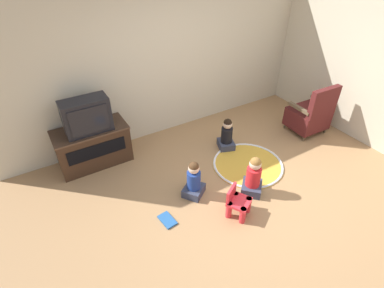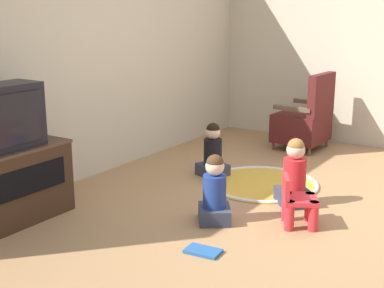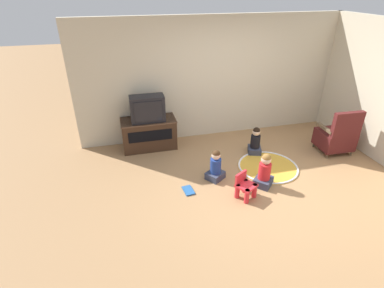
{
  "view_description": "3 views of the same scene",
  "coord_description": "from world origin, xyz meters",
  "px_view_note": "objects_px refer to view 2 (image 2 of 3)",
  "views": [
    {
      "loc": [
        -2.21,
        -2.28,
        3.11
      ],
      "look_at": [
        -0.59,
        0.42,
        0.84
      ],
      "focal_mm": 28.0,
      "sensor_mm": 36.0,
      "label": 1
    },
    {
      "loc": [
        -4.17,
        -1.82,
        1.73
      ],
      "look_at": [
        -0.86,
        0.4,
        0.72
      ],
      "focal_mm": 50.0,
      "sensor_mm": 36.0,
      "label": 2
    },
    {
      "loc": [
        -2.09,
        -3.83,
        3.11
      ],
      "look_at": [
        -0.97,
        0.6,
        0.62
      ],
      "focal_mm": 28.0,
      "sensor_mm": 36.0,
      "label": 3
    }
  ],
  "objects_px": {
    "tv_cabinet": "(1,184)",
    "child_watching_right": "(294,176)",
    "child_watching_center": "(213,153)",
    "yellow_kid_chair": "(298,204)",
    "book": "(203,251)",
    "black_armchair": "(305,121)",
    "television": "(0,118)",
    "child_watching_left": "(215,193)"
  },
  "relations": [
    {
      "from": "tv_cabinet",
      "to": "child_watching_right",
      "type": "height_order",
      "value": "tv_cabinet"
    },
    {
      "from": "yellow_kid_chair",
      "to": "child_watching_right",
      "type": "distance_m",
      "value": 0.5
    },
    {
      "from": "black_armchair",
      "to": "child_watching_left",
      "type": "height_order",
      "value": "black_armchair"
    },
    {
      "from": "child_watching_left",
      "to": "child_watching_right",
      "type": "distance_m",
      "value": 0.84
    },
    {
      "from": "tv_cabinet",
      "to": "book",
      "type": "distance_m",
      "value": 1.77
    },
    {
      "from": "child_watching_right",
      "to": "book",
      "type": "bearing_deg",
      "value": 129.54
    },
    {
      "from": "yellow_kid_chair",
      "to": "child_watching_right",
      "type": "relative_size",
      "value": 0.68
    },
    {
      "from": "tv_cabinet",
      "to": "book",
      "type": "bearing_deg",
      "value": -75.58
    },
    {
      "from": "tv_cabinet",
      "to": "child_watching_center",
      "type": "distance_m",
      "value": 2.19
    },
    {
      "from": "child_watching_center",
      "to": "tv_cabinet",
      "type": "bearing_deg",
      "value": 88.72
    },
    {
      "from": "television",
      "to": "book",
      "type": "height_order",
      "value": "television"
    },
    {
      "from": "television",
      "to": "black_armchair",
      "type": "bearing_deg",
      "value": -16.61
    },
    {
      "from": "book",
      "to": "black_armchair",
      "type": "bearing_deg",
      "value": -86.76
    },
    {
      "from": "black_armchair",
      "to": "child_watching_center",
      "type": "xyz_separation_m",
      "value": [
        -1.59,
        0.37,
        -0.12
      ]
    },
    {
      "from": "tv_cabinet",
      "to": "child_watching_right",
      "type": "relative_size",
      "value": 1.81
    },
    {
      "from": "child_watching_center",
      "to": "child_watching_right",
      "type": "distance_m",
      "value": 1.11
    },
    {
      "from": "child_watching_center",
      "to": "child_watching_right",
      "type": "bearing_deg",
      "value": -177.35
    },
    {
      "from": "child_watching_right",
      "to": "black_armchair",
      "type": "bearing_deg",
      "value": -24.32
    },
    {
      "from": "tv_cabinet",
      "to": "black_armchair",
      "type": "bearing_deg",
      "value": -17.43
    },
    {
      "from": "black_armchair",
      "to": "child_watching_right",
      "type": "distance_m",
      "value": 2.04
    },
    {
      "from": "yellow_kid_chair",
      "to": "child_watching_right",
      "type": "height_order",
      "value": "child_watching_right"
    },
    {
      "from": "child_watching_right",
      "to": "child_watching_left",
      "type": "bearing_deg",
      "value": 108.45
    },
    {
      "from": "tv_cabinet",
      "to": "black_armchair",
      "type": "height_order",
      "value": "black_armchair"
    },
    {
      "from": "television",
      "to": "child_watching_center",
      "type": "bearing_deg",
      "value": -19.3
    },
    {
      "from": "television",
      "to": "black_armchair",
      "type": "xyz_separation_m",
      "value": [
        3.64,
        -1.09,
        -0.53
      ]
    },
    {
      "from": "black_armchair",
      "to": "yellow_kid_chair",
      "type": "relative_size",
      "value": 2.29
    },
    {
      "from": "television",
      "to": "book",
      "type": "xyz_separation_m",
      "value": [
        0.43,
        -1.63,
        -0.88
      ]
    },
    {
      "from": "yellow_kid_chair",
      "to": "child_watching_left",
      "type": "relative_size",
      "value": 0.73
    },
    {
      "from": "child_watching_center",
      "to": "book",
      "type": "distance_m",
      "value": 1.87
    },
    {
      "from": "television",
      "to": "child_watching_right",
      "type": "height_order",
      "value": "television"
    },
    {
      "from": "tv_cabinet",
      "to": "yellow_kid_chair",
      "type": "bearing_deg",
      "value": -57.84
    },
    {
      "from": "child_watching_right",
      "to": "television",
      "type": "bearing_deg",
      "value": 90.08
    },
    {
      "from": "black_armchair",
      "to": "child_watching_left",
      "type": "distance_m",
      "value": 2.68
    },
    {
      "from": "television",
      "to": "book",
      "type": "relative_size",
      "value": 2.45
    },
    {
      "from": "child_watching_left",
      "to": "child_watching_right",
      "type": "height_order",
      "value": "child_watching_right"
    },
    {
      "from": "tv_cabinet",
      "to": "television",
      "type": "distance_m",
      "value": 0.57
    },
    {
      "from": "child_watching_left",
      "to": "child_watching_right",
      "type": "bearing_deg",
      "value": -62.62
    },
    {
      "from": "tv_cabinet",
      "to": "child_watching_left",
      "type": "relative_size",
      "value": 1.92
    },
    {
      "from": "tv_cabinet",
      "to": "television",
      "type": "xyz_separation_m",
      "value": [
        0.0,
        -0.06,
        0.57
      ]
    },
    {
      "from": "yellow_kid_chair",
      "to": "book",
      "type": "bearing_deg",
      "value": 126.56
    },
    {
      "from": "child_watching_center",
      "to": "black_armchair",
      "type": "bearing_deg",
      "value": -83.62
    },
    {
      "from": "black_armchair",
      "to": "book",
      "type": "height_order",
      "value": "black_armchair"
    }
  ]
}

